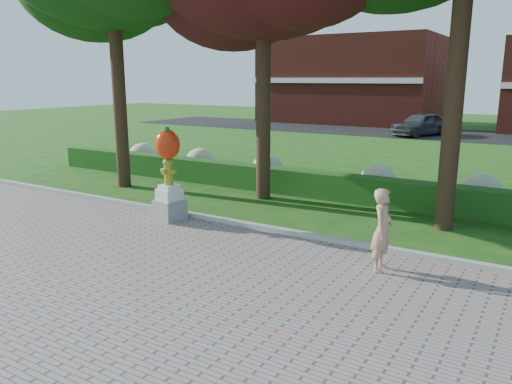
% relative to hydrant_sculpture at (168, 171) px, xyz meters
% --- Properties ---
extents(ground, '(100.00, 100.00, 0.00)m').
position_rel_hydrant_sculpture_xyz_m(ground, '(2.76, -2.50, -1.32)').
color(ground, '#145014').
rests_on(ground, ground).
extents(curb, '(40.00, 0.18, 0.15)m').
position_rel_hydrant_sculpture_xyz_m(curb, '(2.76, 0.50, -1.24)').
color(curb, '#ADADA5').
rests_on(curb, ground).
extents(lawn_hedge, '(24.00, 0.70, 0.80)m').
position_rel_hydrant_sculpture_xyz_m(lawn_hedge, '(2.76, 4.50, -0.92)').
color(lawn_hedge, '#1C4D16').
rests_on(lawn_hedge, ground).
extents(hydrangea_row, '(20.10, 1.10, 0.99)m').
position_rel_hydrant_sculpture_xyz_m(hydrangea_row, '(3.33, 5.50, -0.77)').
color(hydrangea_row, '#A9AF85').
rests_on(hydrangea_row, ground).
extents(street, '(50.00, 8.00, 0.02)m').
position_rel_hydrant_sculpture_xyz_m(street, '(2.76, 25.50, -1.31)').
color(street, black).
rests_on(street, ground).
extents(building_left, '(14.00, 8.00, 7.00)m').
position_rel_hydrant_sculpture_xyz_m(building_left, '(-7.24, 31.50, 2.18)').
color(building_left, maroon).
rests_on(building_left, ground).
extents(hydrant_sculpture, '(0.76, 0.76, 2.42)m').
position_rel_hydrant_sculpture_xyz_m(hydrant_sculpture, '(0.00, 0.00, 0.00)').
color(hydrant_sculpture, gray).
rests_on(hydrant_sculpture, walkway).
extents(woman, '(0.42, 0.61, 1.60)m').
position_rel_hydrant_sculpture_xyz_m(woman, '(5.81, -0.60, -0.48)').
color(woman, tan).
rests_on(woman, walkway).
extents(parked_car, '(3.46, 4.78, 1.51)m').
position_rel_hydrant_sculpture_xyz_m(parked_car, '(0.69, 23.68, -0.54)').
color(parked_car, '#3D3F45').
rests_on(parked_car, street).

